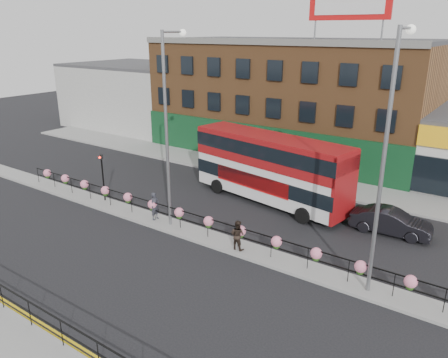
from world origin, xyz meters
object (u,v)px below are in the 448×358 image
Objects in this scene: lamp_column_east at (387,144)px; double_decker_bus at (271,162)px; pedestrian_b at (237,235)px; pedestrian_a at (155,206)px; lamp_column_west at (169,115)px; car at (391,222)px.

double_decker_bus is at bearing 143.17° from lamp_column_east.
lamp_column_east reaches higher than pedestrian_b.
pedestrian_b is (6.15, -0.32, -0.05)m from pedestrian_a.
double_decker_bus is 1.06× the size of lamp_column_west.
car is at bearing -132.42° from pedestrian_b.
pedestrian_b is 0.15× the size of lamp_column_east.
lamp_column_east is at bearing -88.11° from pedestrian_a.
pedestrian_a is (-4.10, -6.74, -1.80)m from double_decker_bus.
double_decker_bus is 8.06m from lamp_column_west.
pedestrian_b is (-5.98, -6.80, 0.23)m from car.
lamp_column_west is (-2.90, -6.47, 3.83)m from double_decker_bus.
pedestrian_a is 5.77m from lamp_column_west.
lamp_column_west reaches higher than pedestrian_a.
car is (8.03, -0.25, -2.08)m from double_decker_bus.
pedestrian_a is at bearing -179.63° from lamp_column_east.
double_decker_bus is 6.76× the size of pedestrian_a.
lamp_column_west is at bearing -114.11° from double_decker_bus.
double_decker_bus reaches higher than car.
double_decker_bus is at bearing -29.83° from pedestrian_a.
lamp_column_east is (6.84, 0.40, 5.79)m from pedestrian_b.
lamp_column_east reaches higher than pedestrian_a.
double_decker_bus is 1.04× the size of lamp_column_east.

